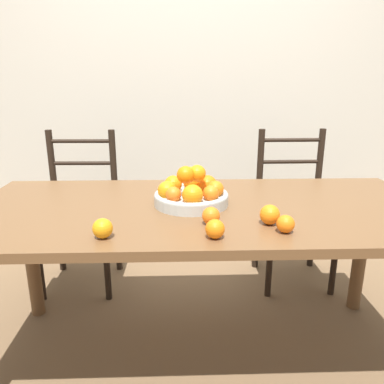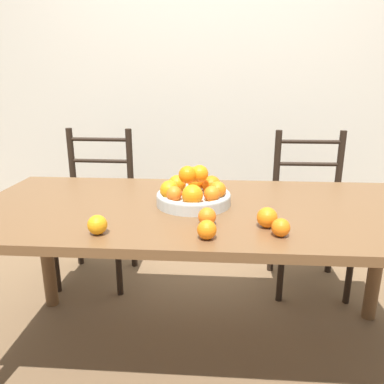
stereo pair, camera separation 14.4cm
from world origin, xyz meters
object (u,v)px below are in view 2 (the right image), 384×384
Objects in this scene: orange_loose_2 at (267,217)px; chair_right at (310,214)px; orange_loose_4 at (281,227)px; fruit_bowl at (194,193)px; orange_loose_1 at (207,230)px; chair_left at (96,209)px; orange_loose_3 at (97,225)px; orange_loose_0 at (207,216)px.

orange_loose_2 is 0.08× the size of chair_right.
orange_loose_2 is 0.09m from orange_loose_4.
orange_loose_4 is at bearing -109.85° from chair_right.
orange_loose_1 is (0.07, -0.35, -0.02)m from fruit_bowl.
orange_loose_4 is 0.07× the size of chair_left.
orange_loose_4 is (0.61, 0.02, -0.00)m from orange_loose_3.
chair_right is at bearing 60.27° from orange_loose_1.
orange_loose_0 is 0.07× the size of chair_right.
orange_loose_2 is at bearing -1.62° from orange_loose_0.
orange_loose_1 reaches higher than orange_loose_4.
fruit_bowl reaches higher than orange_loose_3.
fruit_bowl reaches higher than orange_loose_1.
orange_loose_2 reaches higher than orange_loose_0.
orange_loose_2 is (0.21, -0.01, 0.00)m from orange_loose_0.
orange_loose_3 is at bearing -69.67° from chair_left.
chair_right reaches higher than fruit_bowl.
orange_loose_3 is 0.07× the size of chair_left.
orange_loose_2 reaches higher than orange_loose_1.
orange_loose_0 is at bearing 161.20° from orange_loose_4.
fruit_bowl is at bearing 105.66° from orange_loose_0.
orange_loose_2 is at bearing 10.16° from orange_loose_3.
orange_loose_2 is at bearing -113.30° from chair_right.
orange_loose_4 is 1.41m from chair_left.
orange_loose_0 is at bearing -123.79° from chair_right.
chair_left is (-0.65, 0.68, -0.32)m from fruit_bowl.
orange_loose_3 reaches higher than orange_loose_4.
orange_loose_4 is (0.04, -0.08, -0.01)m from orange_loose_2.
orange_loose_1 is at bearing -88.52° from orange_loose_0.
orange_loose_4 is at bearing -65.35° from orange_loose_2.
orange_loose_0 is at bearing -50.49° from chair_left.
orange_loose_3 is (-0.30, -0.33, -0.02)m from fruit_bowl.
orange_loose_1 is at bearing -79.20° from fruit_bowl.
orange_loose_3 is 1.11m from chair_left.
chair_left reaches higher than orange_loose_0.
orange_loose_1 is 0.07× the size of chair_left.
fruit_bowl is 0.33× the size of chair_left.
orange_loose_2 is 0.08× the size of chair_left.
orange_loose_1 is 0.07× the size of chair_right.
orange_loose_0 is 0.26m from orange_loose_4.
orange_loose_0 is at bearing -74.34° from fruit_bowl.
chair_right is (0.95, 1.01, -0.30)m from orange_loose_3.
chair_right is at bearing 1.13° from chair_left.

